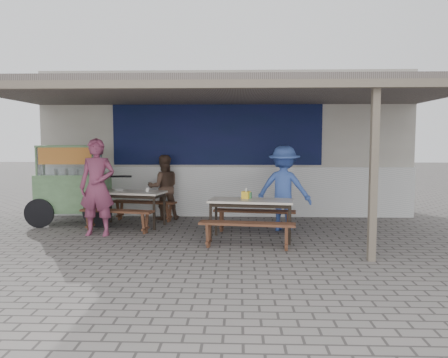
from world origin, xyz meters
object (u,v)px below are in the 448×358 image
at_px(tissue_box, 246,195).
at_px(donation_box, 247,195).
at_px(patron_street_side, 97,187).
at_px(patron_wall_side, 164,187).
at_px(condiment_jar, 147,190).
at_px(bench_left_street, 117,215).
at_px(bench_left_wall, 144,206).
at_px(bench_right_wall, 254,215).
at_px(table_left, 131,195).
at_px(vendor_cart, 72,182).
at_px(patron_right_table, 284,188).
at_px(bench_right_street, 247,229).
at_px(condiment_bowl, 119,190).
at_px(table_right, 251,204).

xyz_separation_m(tissue_box, donation_box, (0.02, 0.04, -0.01)).
relative_size(patron_street_side, patron_wall_side, 1.25).
height_order(donation_box, condiment_jar, donation_box).
distance_m(patron_wall_side, tissue_box, 2.68).
bearing_deg(tissue_box, bench_left_street, 170.25).
relative_size(bench_left_wall, patron_street_side, 0.82).
distance_m(bench_left_wall, condiment_jar, 0.83).
xyz_separation_m(bench_left_wall, patron_wall_side, (0.42, 0.20, 0.41)).
bearing_deg(bench_right_wall, table_left, 175.47).
bearing_deg(vendor_cart, patron_wall_side, 14.79).
xyz_separation_m(bench_left_street, patron_wall_side, (0.69, 1.47, 0.41)).
bearing_deg(bench_left_wall, patron_right_table, -5.63).
relative_size(bench_right_street, condiment_jar, 19.99).
relative_size(condiment_jar, condiment_bowl, 0.44).
height_order(vendor_cart, condiment_bowl, vendor_cart).
bearing_deg(bench_left_wall, tissue_box, -24.71).
xyz_separation_m(bench_left_wall, bench_right_street, (2.31, -2.53, 0.00)).
bearing_deg(condiment_bowl, donation_box, -21.49).
relative_size(bench_left_street, condiment_bowl, 8.20).
distance_m(table_left, bench_left_wall, 0.73).
bearing_deg(bench_left_wall, condiment_bowl, -111.02).
height_order(bench_left_street, vendor_cart, vendor_cart).
distance_m(table_left, patron_street_side, 1.04).
bearing_deg(tissue_box, patron_street_side, 176.83).
bearing_deg(condiment_bowl, bench_left_street, -79.47).
distance_m(bench_right_wall, donation_box, 0.69).
bearing_deg(condiment_jar, table_left, 176.71).
relative_size(bench_right_street, vendor_cart, 0.77).
height_order(patron_street_side, condiment_jar, patron_street_side).
relative_size(vendor_cart, condiment_bowl, 11.49).
xyz_separation_m(bench_right_wall, condiment_bowl, (-2.87, 0.59, 0.43)).
height_order(bench_left_wall, patron_street_side, patron_street_side).
bearing_deg(bench_right_wall, condiment_jar, 174.12).
bearing_deg(condiment_bowl, patron_wall_side, 44.72).
relative_size(tissue_box, donation_box, 0.79).
height_order(vendor_cart, tissue_box, vendor_cart).
xyz_separation_m(patron_street_side, donation_box, (2.88, -0.12, -0.13)).
bearing_deg(vendor_cart, bench_right_wall, -14.80).
distance_m(bench_left_wall, bench_right_wall, 2.75).
xyz_separation_m(table_right, condiment_jar, (-2.17, 1.20, 0.12)).
height_order(table_left, bench_left_street, table_left).
bearing_deg(vendor_cart, patron_street_side, -54.63).
distance_m(bench_right_wall, patron_wall_side, 2.52).
relative_size(table_right, donation_box, 9.30).
distance_m(bench_right_street, tissue_box, 0.95).
bearing_deg(tissue_box, table_left, 156.20).
bearing_deg(table_right, condiment_bowl, 163.20).
xyz_separation_m(bench_left_wall, bench_right_wall, (2.48, -1.19, 0.00)).
bearing_deg(bench_left_wall, bench_left_street, -90.00).
distance_m(donation_box, condiment_bowl, 2.91).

